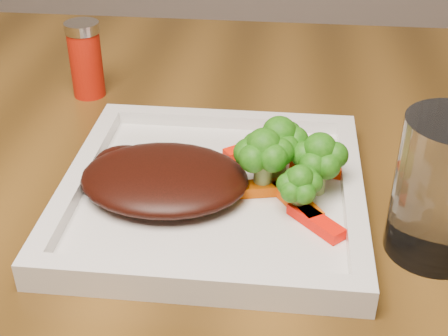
# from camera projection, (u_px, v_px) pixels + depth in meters

# --- Properties ---
(plate) EXTENTS (0.27, 0.27, 0.01)m
(plate) POSITION_uv_depth(u_px,v_px,m) (213.00, 196.00, 0.58)
(plate) COLOR white
(plate) RESTS_ON dining_table
(steak) EXTENTS (0.15, 0.12, 0.03)m
(steak) POSITION_uv_depth(u_px,v_px,m) (164.00, 178.00, 0.56)
(steak) COLOR black
(steak) RESTS_ON plate
(broccoli_0) EXTENTS (0.07, 0.07, 0.07)m
(broccoli_0) POSITION_uv_depth(u_px,v_px,m) (279.00, 146.00, 0.57)
(broccoli_0) COLOR #1D7A14
(broccoli_0) RESTS_ON plate
(broccoli_1) EXTENTS (0.06, 0.06, 0.06)m
(broccoli_1) POSITION_uv_depth(u_px,v_px,m) (319.00, 161.00, 0.55)
(broccoli_1) COLOR #126D12
(broccoli_1) RESTS_ON plate
(broccoli_2) EXTENTS (0.05, 0.05, 0.06)m
(broccoli_2) POSITION_uv_depth(u_px,v_px,m) (300.00, 184.00, 0.53)
(broccoli_2) COLOR #2F6310
(broccoli_2) RESTS_ON plate
(broccoli_3) EXTENTS (0.07, 0.07, 0.06)m
(broccoli_3) POSITION_uv_depth(u_px,v_px,m) (263.00, 162.00, 0.56)
(broccoli_3) COLOR #386C12
(broccoli_3) RESTS_ON plate
(carrot_1) EXTENTS (0.05, 0.05, 0.01)m
(carrot_1) POSITION_uv_depth(u_px,v_px,m) (316.00, 221.00, 0.52)
(carrot_1) COLOR #F61104
(carrot_1) RESTS_ON plate
(carrot_3) EXTENTS (0.06, 0.03, 0.01)m
(carrot_3) POSITION_uv_depth(u_px,v_px,m) (323.00, 168.00, 0.59)
(carrot_3) COLOR #FF2F04
(carrot_3) RESTS_ON plate
(carrot_4) EXTENTS (0.05, 0.05, 0.01)m
(carrot_4) POSITION_uv_depth(u_px,v_px,m) (250.00, 149.00, 0.62)
(carrot_4) COLOR #FF1C04
(carrot_4) RESTS_ON plate
(carrot_5) EXTENTS (0.05, 0.06, 0.01)m
(carrot_5) POSITION_uv_depth(u_px,v_px,m) (297.00, 202.00, 0.55)
(carrot_5) COLOR #FF5504
(carrot_5) RESTS_ON plate
(carrot_6) EXTENTS (0.06, 0.03, 0.01)m
(carrot_6) POSITION_uv_depth(u_px,v_px,m) (268.00, 188.00, 0.57)
(carrot_6) COLOR #CE4F03
(carrot_6) RESTS_ON plate
(spice_shaker) EXTENTS (0.05, 0.05, 0.09)m
(spice_shaker) POSITION_uv_depth(u_px,v_px,m) (86.00, 60.00, 0.74)
(spice_shaker) COLOR red
(spice_shaker) RESTS_ON dining_table
(drinking_glass) EXTENTS (0.10, 0.10, 0.12)m
(drinking_glass) POSITION_uv_depth(u_px,v_px,m) (444.00, 189.00, 0.49)
(drinking_glass) COLOR silver
(drinking_glass) RESTS_ON dining_table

